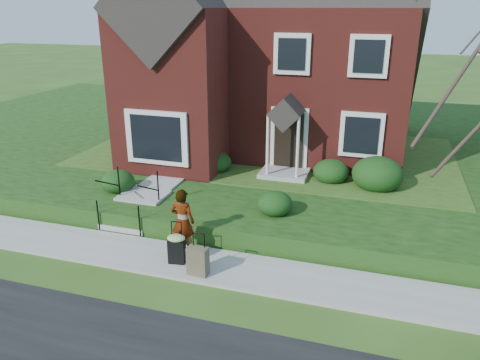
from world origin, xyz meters
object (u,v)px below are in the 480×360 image
at_px(front_steps, 136,206).
at_px(woman, 183,221).
at_px(suitcase_olive, 198,261).
at_px(suitcase_black, 177,247).

height_order(front_steps, woman, woman).
bearing_deg(woman, front_steps, -32.62).
xyz_separation_m(front_steps, suitcase_olive, (2.92, -2.34, -0.04)).
xyz_separation_m(front_steps, woman, (2.17, -1.46, 0.48)).
relative_size(suitcase_black, suitcase_olive, 1.04).
xyz_separation_m(suitcase_black, suitcase_olive, (0.70, -0.34, -0.07)).
bearing_deg(suitcase_black, woman, 87.91).
distance_m(suitcase_black, suitcase_olive, 0.78).
height_order(front_steps, suitcase_black, front_steps).
bearing_deg(front_steps, woman, -33.97).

